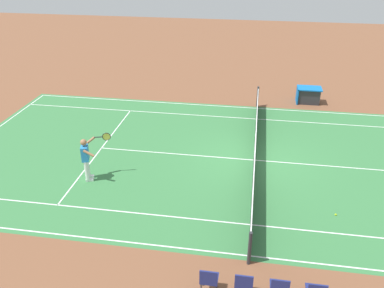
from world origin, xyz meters
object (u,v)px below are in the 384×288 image
at_px(tennis_player_near, 87,157).
at_px(spectator_chair_3, 209,279).
at_px(tennis_net, 255,149).
at_px(spectator_chair_1, 279,288).
at_px(tennis_ball, 336,215).
at_px(equipment_cart_tarped, 308,95).
at_px(spectator_chair_2, 244,283).

bearing_deg(tennis_player_near, spectator_chair_3, 137.29).
xyz_separation_m(tennis_net, spectator_chair_1, (-0.75, 7.03, 0.03)).
height_order(tennis_net, tennis_ball, tennis_net).
bearing_deg(equipment_cart_tarped, tennis_ball, 90.22).
bearing_deg(equipment_cart_tarped, spectator_chair_2, 78.70).
xyz_separation_m(tennis_net, spectator_chair_3, (0.95, 7.03, 0.03)).
bearing_deg(spectator_chair_1, spectator_chair_3, 0.00).
xyz_separation_m(tennis_net, equipment_cart_tarped, (-2.65, -6.74, -0.05)).
distance_m(tennis_player_near, spectator_chair_3, 6.84).
bearing_deg(spectator_chair_2, tennis_player_near, -38.29).
bearing_deg(spectator_chair_3, spectator_chair_1, 180.00).
height_order(tennis_ball, spectator_chair_3, spectator_chair_3).
bearing_deg(tennis_net, tennis_ball, 130.13).
distance_m(tennis_net, equipment_cart_tarped, 7.24).
relative_size(spectator_chair_2, equipment_cart_tarped, 0.70).
distance_m(tennis_net, spectator_chair_1, 7.07).
bearing_deg(spectator_chair_2, spectator_chair_1, 180.00).
distance_m(tennis_ball, spectator_chair_2, 4.77).
height_order(tennis_ball, spectator_chair_2, spectator_chair_2).
xyz_separation_m(spectator_chair_2, spectator_chair_3, (0.85, 0.00, 0.00)).
xyz_separation_m(tennis_player_near, spectator_chair_3, (-5.02, 4.63, -0.41)).
bearing_deg(tennis_net, spectator_chair_1, 96.10).
distance_m(tennis_player_near, equipment_cart_tarped, 12.57).
xyz_separation_m(tennis_ball, spectator_chair_1, (1.94, 3.84, 0.49)).
relative_size(spectator_chair_3, equipment_cart_tarped, 0.70).
distance_m(tennis_player_near, spectator_chair_2, 7.49).
height_order(tennis_ball, equipment_cart_tarped, equipment_cart_tarped).
distance_m(spectator_chair_2, spectator_chair_3, 0.85).
height_order(spectator_chair_1, spectator_chair_3, same).
bearing_deg(spectator_chair_1, equipment_cart_tarped, -97.86).
bearing_deg(tennis_ball, spectator_chair_3, 46.56).
xyz_separation_m(spectator_chair_1, spectator_chair_2, (0.85, 0.00, 0.00)).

